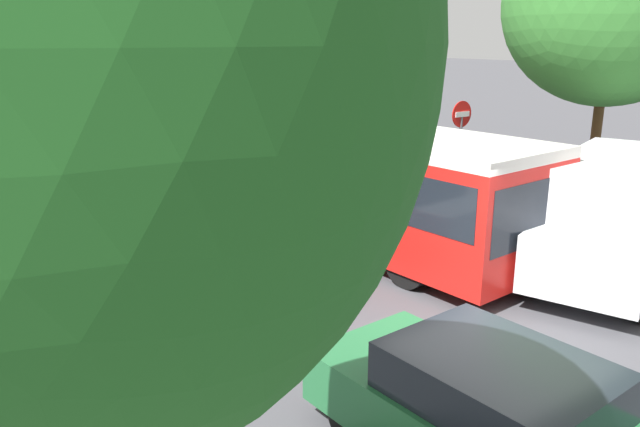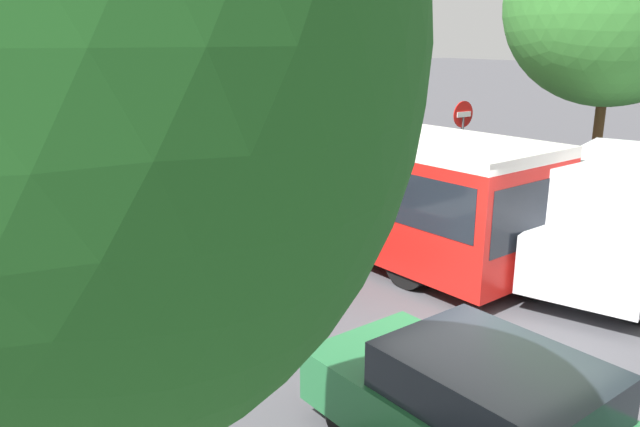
{
  "view_description": "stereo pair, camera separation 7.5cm",
  "coord_description": "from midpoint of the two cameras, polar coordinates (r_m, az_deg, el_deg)",
  "views": [
    {
      "loc": [
        -6.31,
        -4.85,
        4.42
      ],
      "look_at": [
        0.2,
        4.53,
        1.2
      ],
      "focal_mm": 35.0,
      "sensor_mm": 36.0,
      "label": 1
    },
    {
      "loc": [
        -6.24,
        -4.89,
        4.42
      ],
      "look_at": [
        0.2,
        4.53,
        1.2
      ],
      "focal_mm": 35.0,
      "sensor_mm": 36.0,
      "label": 2
    }
  ],
  "objects": [
    {
      "name": "ground_plane",
      "position": [
        9.09,
        15.66,
        -13.99
      ],
      "size": [
        200.0,
        200.0,
        0.0
      ],
      "primitive_type": "plane",
      "color": "#47474C"
    },
    {
      "name": "tree_right_mid",
      "position": [
        24.3,
        0.89,
        15.92
      ],
      "size": [
        4.15,
        4.15,
        6.7
      ],
      "color": "#51381E",
      "rests_on": "ground"
    },
    {
      "name": "tree_left_near",
      "position": [
        3.0,
        -23.38,
        12.04
      ],
      "size": [
        3.28,
        3.28,
        6.29
      ],
      "color": "#51381E",
      "rests_on": "ground"
    },
    {
      "name": "queued_car_green",
      "position": [
        6.89,
        14.92,
        -17.47
      ],
      "size": [
        1.96,
        4.13,
        1.4
      ],
      "rotation": [
        0.0,
        0.0,
        1.64
      ],
      "color": "#236638",
      "rests_on": "ground"
    },
    {
      "name": "tree_right_near",
      "position": [
        16.6,
        25.01,
        17.09
      ],
      "size": [
        4.95,
        4.95,
        7.6
      ],
      "color": "#51381E",
      "rests_on": "ground"
    },
    {
      "name": "queued_car_black",
      "position": [
        16.9,
        -19.0,
        2.27
      ],
      "size": [
        2.01,
        4.23,
        1.44
      ],
      "rotation": [
        0.0,
        0.0,
        1.64
      ],
      "color": "black",
      "rests_on": "ground"
    },
    {
      "name": "direction_sign_post",
      "position": [
        19.39,
        7.85,
        10.14
      ],
      "size": [
        0.23,
        1.4,
        3.6
      ],
      "rotation": [
        0.0,
        0.0,
        3.02
      ],
      "color": "#56595E",
      "rests_on": "ground"
    },
    {
      "name": "articulated_bus",
      "position": [
        17.11,
        -6.43,
        5.83
      ],
      "size": [
        3.92,
        17.62,
        2.6
      ],
      "rotation": [
        0.0,
        0.0,
        -1.5
      ],
      "color": "red",
      "rests_on": "ground"
    },
    {
      "name": "queued_car_blue",
      "position": [
        28.22,
        -25.31,
        6.72
      ],
      "size": [
        1.98,
        4.17,
        1.41
      ],
      "rotation": [
        0.0,
        0.0,
        1.64
      ],
      "color": "#284799",
      "rests_on": "ground"
    },
    {
      "name": "no_entry_sign",
      "position": [
        17.23,
        12.59,
        6.9
      ],
      "size": [
        0.7,
        0.08,
        2.82
      ],
      "rotation": [
        0.0,
        0.0,
        -1.57
      ],
      "color": "#56595E",
      "rests_on": "ground"
    },
    {
      "name": "traffic_light",
      "position": [
        11.97,
        -6.23,
        6.43
      ],
      "size": [
        0.37,
        0.39,
        3.4
      ],
      "rotation": [
        0.0,
        0.0,
        -1.83
      ],
      "color": "#56595E",
      "rests_on": "ground"
    },
    {
      "name": "queued_car_navy",
      "position": [
        22.44,
        -23.08,
        5.16
      ],
      "size": [
        2.15,
        4.52,
        1.53
      ],
      "rotation": [
        0.0,
        0.0,
        1.64
      ],
      "color": "navy",
      "rests_on": "ground"
    },
    {
      "name": "queued_car_white",
      "position": [
        11.67,
        -10.39,
        -2.69
      ],
      "size": [
        2.16,
        4.54,
        1.54
      ],
      "rotation": [
        0.0,
        0.0,
        1.64
      ],
      "color": "white",
      "rests_on": "ground"
    },
    {
      "name": "white_van",
      "position": [
        12.93,
        25.29,
        -0.02
      ],
      "size": [
        5.36,
        3.51,
        2.31
      ],
      "rotation": [
        0.0,
        0.0,
        3.48
      ],
      "color": "silver",
      "rests_on": "ground"
    }
  ]
}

